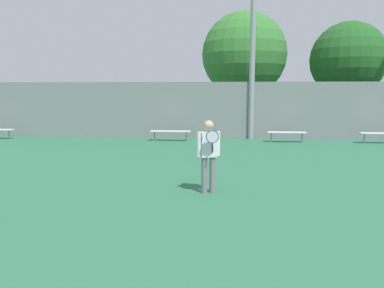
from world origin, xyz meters
TOP-DOWN VIEW (x-y plane):
  - tennis_player at (0.99, 7.38)m, footprint 0.54×0.49m
  - bench_courtside_far at (4.26, 16.40)m, footprint 1.77×0.40m
  - bench_adjacent_court at (-1.23, 16.40)m, footprint 1.92×0.40m
  - bench_by_gate at (8.53, 16.40)m, footprint 1.89×0.40m
  - light_pole_near_left at (2.66, 17.46)m, footprint 0.90×0.60m
  - back_fence at (0.00, 17.56)m, footprint 25.72×0.06m
  - tree_green_tall at (2.50, 22.06)m, footprint 5.11×5.11m
  - tree_green_broad at (8.39, 21.36)m, footprint 4.28×4.28m

SIDE VIEW (x-z plane):
  - bench_courtside_far at x=4.26m, z-range 0.20..0.68m
  - bench_by_gate at x=8.53m, z-range 0.20..0.69m
  - bench_adjacent_court at x=-1.23m, z-range 0.20..0.69m
  - tennis_player at x=0.99m, z-range 0.12..1.85m
  - back_fence at x=0.00m, z-range 0.00..2.83m
  - tree_green_broad at x=8.39m, z-range 0.98..7.28m
  - tree_green_tall at x=2.50m, z-range 0.98..8.08m
  - light_pole_near_left at x=2.66m, z-range 0.73..9.55m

